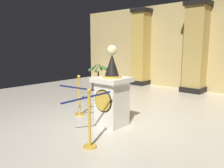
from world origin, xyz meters
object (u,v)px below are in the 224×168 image
potted_palm_left (98,82)px  stanchion_near (79,101)px  stanchion_far (90,127)px  pedestal_clock (112,95)px

potted_palm_left → stanchion_near: bearing=-53.4°
stanchion_far → potted_palm_left: size_ratio=0.96×
stanchion_near → stanchion_far: bearing=-35.1°
stanchion_near → potted_palm_left: potted_palm_left is taller
stanchion_near → stanchion_far: 1.91m
pedestal_clock → stanchion_near: bearing=-179.9°
pedestal_clock → stanchion_far: (0.46, -1.10, -0.31)m
pedestal_clock → stanchion_far: pedestal_clock is taller
stanchion_near → potted_palm_left: 3.34m
pedestal_clock → stanchion_near: size_ratio=1.71×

